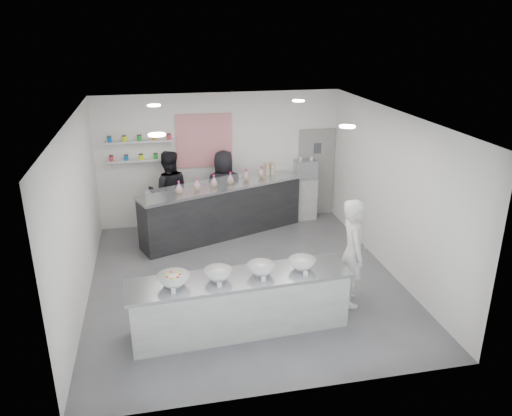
{
  "coord_description": "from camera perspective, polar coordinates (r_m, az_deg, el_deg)",
  "views": [
    {
      "loc": [
        -1.44,
        -7.96,
        4.47
      ],
      "look_at": [
        0.3,
        0.4,
        1.25
      ],
      "focal_mm": 35.0,
      "sensor_mm": 36.0,
      "label": 1
    }
  ],
  "objects": [
    {
      "name": "floor",
      "position": [
        9.24,
        -1.3,
        -8.24
      ],
      "size": [
        6.0,
        6.0,
        0.0
      ],
      "primitive_type": "plane",
      "color": "#515156",
      "rests_on": "ground"
    },
    {
      "name": "ceiling",
      "position": [
        8.22,
        -1.48,
        10.38
      ],
      "size": [
        6.0,
        6.0,
        0.0
      ],
      "primitive_type": "plane",
      "rotation": [
        3.14,
        0.0,
        0.0
      ],
      "color": "white",
      "rests_on": "floor"
    },
    {
      "name": "back_wall",
      "position": [
        11.45,
        -4.12,
        5.59
      ],
      "size": [
        5.5,
        0.0,
        5.5
      ],
      "primitive_type": "plane",
      "rotation": [
        1.57,
        0.0,
        0.0
      ],
      "color": "white",
      "rests_on": "floor"
    },
    {
      "name": "left_wall",
      "position": [
        8.6,
        -19.72,
        -0.79
      ],
      "size": [
        0.0,
        6.0,
        6.0
      ],
      "primitive_type": "plane",
      "rotation": [
        1.57,
        0.0,
        1.57
      ],
      "color": "white",
      "rests_on": "floor"
    },
    {
      "name": "right_wall",
      "position": [
        9.47,
        15.21,
        1.67
      ],
      "size": [
        0.0,
        6.0,
        6.0
      ],
      "primitive_type": "plane",
      "rotation": [
        1.57,
        0.0,
        -1.57
      ],
      "color": "white",
      "rests_on": "floor"
    },
    {
      "name": "back_door",
      "position": [
        12.05,
        6.88,
        4.04
      ],
      "size": [
        0.88,
        0.04,
        2.1
      ],
      "primitive_type": "cube",
      "color": "gray",
      "rests_on": "floor"
    },
    {
      "name": "pattern_panel",
      "position": [
        11.28,
        -5.94,
        7.66
      ],
      "size": [
        1.25,
        0.03,
        1.2
      ],
      "primitive_type": "cube",
      "color": "red",
      "rests_on": "back_wall"
    },
    {
      "name": "jar_shelf_lower",
      "position": [
        11.24,
        -12.97,
        5.35
      ],
      "size": [
        1.45,
        0.22,
        0.04
      ],
      "primitive_type": "cube",
      "color": "silver",
      "rests_on": "back_wall"
    },
    {
      "name": "jar_shelf_upper",
      "position": [
        11.14,
        -13.14,
        7.44
      ],
      "size": [
        1.45,
        0.22,
        0.04
      ],
      "primitive_type": "cube",
      "color": "silver",
      "rests_on": "back_wall"
    },
    {
      "name": "preserve_jars",
      "position": [
        11.15,
        -13.08,
        6.71
      ],
      "size": [
        1.45,
        0.1,
        0.56
      ],
      "primitive_type": null,
      "color": "#D63249",
      "rests_on": "jar_shelf_lower"
    },
    {
      "name": "downlight_0",
      "position": [
        7.12,
        -11.26,
        8.22
      ],
      "size": [
        0.24,
        0.24,
        0.02
      ],
      "primitive_type": "cylinder",
      "color": "white",
      "rests_on": "ceiling"
    },
    {
      "name": "downlight_1",
      "position": [
        7.66,
        10.4,
        9.15
      ],
      "size": [
        0.24,
        0.24,
        0.02
      ],
      "primitive_type": "cylinder",
      "color": "white",
      "rests_on": "ceiling"
    },
    {
      "name": "downlight_2",
      "position": [
        9.68,
        -11.58,
        11.42
      ],
      "size": [
        0.24,
        0.24,
        0.02
      ],
      "primitive_type": "cylinder",
      "color": "white",
      "rests_on": "ceiling"
    },
    {
      "name": "downlight_3",
      "position": [
        10.09,
        4.87,
        12.12
      ],
      "size": [
        0.24,
        0.24,
        0.02
      ],
      "primitive_type": "cylinder",
      "color": "white",
      "rests_on": "ceiling"
    },
    {
      "name": "prep_counter",
      "position": [
        7.67,
        -1.81,
        -10.85
      ],
      "size": [
        3.39,
        0.96,
        0.91
      ],
      "primitive_type": "cube",
      "rotation": [
        0.0,
        0.0,
        0.06
      ],
      "color": "#9C9C98",
      "rests_on": "floor"
    },
    {
      "name": "back_bar",
      "position": [
        10.89,
        -3.79,
        -0.32
      ],
      "size": [
        3.72,
        1.96,
        1.15
      ],
      "primitive_type": "cube",
      "rotation": [
        0.0,
        0.0,
        0.36
      ],
      "color": "black",
      "rests_on": "floor"
    },
    {
      "name": "sneeze_guard",
      "position": [
        10.38,
        -3.01,
        2.92
      ],
      "size": [
        3.43,
        1.32,
        0.31
      ],
      "primitive_type": "cube",
      "rotation": [
        0.0,
        0.0,
        0.36
      ],
      "color": "white",
      "rests_on": "back_bar"
    },
    {
      "name": "espresso_ledge",
      "position": [
        11.83,
        3.61,
        1.09
      ],
      "size": [
        1.38,
        0.44,
        1.02
      ],
      "primitive_type": "cube",
      "color": "#9C9C98",
      "rests_on": "floor"
    },
    {
      "name": "espresso_machine",
      "position": [
        11.73,
        5.71,
        4.46
      ],
      "size": [
        0.5,
        0.35,
        0.38
      ],
      "primitive_type": "cube",
      "color": "#93969E",
      "rests_on": "espresso_ledge"
    },
    {
      "name": "cup_stacks",
      "position": [
        11.51,
        1.56,
        4.21
      ],
      "size": [
        0.24,
        0.24,
        0.37
      ],
      "primitive_type": null,
      "color": "tan",
      "rests_on": "espresso_ledge"
    },
    {
      "name": "prep_bowls",
      "position": [
        7.41,
        -1.85,
        -7.3
      ],
      "size": [
        2.39,
        0.65,
        0.16
      ],
      "primitive_type": null,
      "rotation": [
        0.0,
        0.0,
        0.06
      ],
      "color": "white",
      "rests_on": "prep_counter"
    },
    {
      "name": "label_cards",
      "position": [
        6.97,
        -1.35,
        -9.65
      ],
      "size": [
        2.01,
        0.04,
        0.07
      ],
      "primitive_type": null,
      "color": "white",
      "rests_on": "prep_counter"
    },
    {
      "name": "cookie_bags",
      "position": [
        10.66,
        -3.88,
        3.26
      ],
      "size": [
        2.07,
        0.91,
        0.27
      ],
      "primitive_type": null,
      "rotation": [
        0.0,
        0.0,
        0.36
      ],
      "color": "#D87EC4",
      "rests_on": "back_bar"
    },
    {
      "name": "woman_prep",
      "position": [
        8.3,
        11.0,
        -5.03
      ],
      "size": [
        0.54,
        0.73,
        1.84
      ],
      "primitive_type": "imported",
      "rotation": [
        0.0,
        0.0,
        1.42
      ],
      "color": "silver",
      "rests_on": "floor"
    },
    {
      "name": "staff_left",
      "position": [
        11.14,
        -9.91,
        1.82
      ],
      "size": [
        0.93,
        0.74,
        1.85
      ],
      "primitive_type": "imported",
      "rotation": [
        0.0,
        0.0,
        3.1
      ],
      "color": "black",
      "rests_on": "floor"
    },
    {
      "name": "staff_right",
      "position": [
        11.19,
        -3.64,
        2.05
      ],
      "size": [
        0.91,
        0.61,
        1.81
      ],
      "primitive_type": "imported",
      "rotation": [
        0.0,
        0.0,
        3.1
      ],
      "color": "black",
      "rests_on": "floor"
    }
  ]
}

